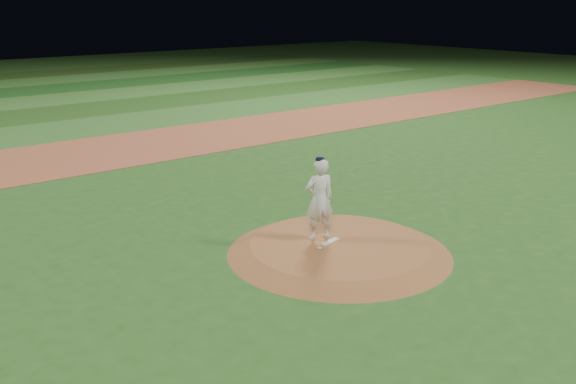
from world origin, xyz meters
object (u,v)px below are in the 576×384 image
(pitching_rubber, at_px, (330,242))
(pitcher_on_mound, at_px, (319,199))
(pitchers_mound, at_px, (339,248))
(rosin_bag, at_px, (319,248))

(pitching_rubber, distance_m, pitcher_on_mound, 1.09)
(pitchers_mound, xyz_separation_m, pitcher_on_mound, (-0.16, 0.57, 1.16))
(pitching_rubber, distance_m, rosin_bag, 0.55)
(pitchers_mound, bearing_deg, pitcher_on_mound, 105.86)
(pitchers_mound, relative_size, pitcher_on_mound, 2.61)
(pitchers_mound, distance_m, rosin_bag, 0.65)
(pitchers_mound, distance_m, pitcher_on_mound, 1.30)
(pitcher_on_mound, bearing_deg, pitchers_mound, -74.14)
(pitcher_on_mound, bearing_deg, pitching_rubber, -82.95)
(pitchers_mound, height_order, pitching_rubber, pitching_rubber)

